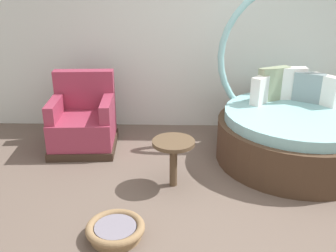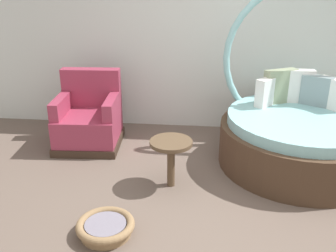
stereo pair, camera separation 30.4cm
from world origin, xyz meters
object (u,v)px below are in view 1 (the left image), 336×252
object	(u,v)px
round_daybed	(295,125)
red_armchair	(84,122)
pet_basket	(115,230)
side_table	(173,149)

from	to	relation	value
round_daybed	red_armchair	xyz separation A→B (m)	(-2.59, 0.23, -0.08)
pet_basket	side_table	xyz separation A→B (m)	(0.48, 0.87, 0.35)
round_daybed	side_table	bearing A→B (deg)	-153.87
red_armchair	pet_basket	distance (m)	1.94
round_daybed	pet_basket	bearing A→B (deg)	-140.67
round_daybed	red_armchair	size ratio (longest dim) A/B	2.19
side_table	red_armchair	bearing A→B (deg)	140.92
side_table	round_daybed	bearing A→B (deg)	26.13
red_armchair	side_table	size ratio (longest dim) A/B	1.81
pet_basket	side_table	bearing A→B (deg)	60.92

